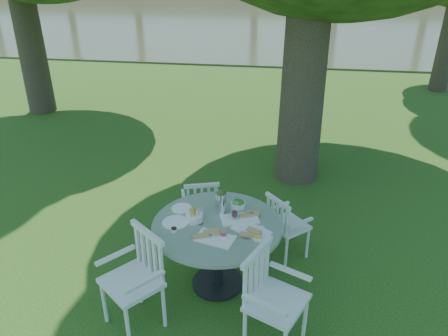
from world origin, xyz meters
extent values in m
plane|color=#17390B|center=(0.00, 0.00, 0.00)|extent=(140.00, 140.00, 0.00)
cylinder|color=black|center=(0.10, -0.96, 0.02)|extent=(0.56, 0.56, 0.04)
cylinder|color=black|center=(0.10, -0.96, 0.40)|extent=(0.12, 0.12, 0.71)
cylinder|color=gray|center=(0.10, -0.96, 0.77)|extent=(1.34, 1.34, 0.04)
cylinder|color=silver|center=(1.08, -0.35, 0.20)|extent=(0.03, 0.03, 0.41)
cylinder|color=silver|center=(0.84, -0.08, 0.20)|extent=(0.03, 0.03, 0.41)
cylinder|color=silver|center=(0.83, -0.56, 0.20)|extent=(0.03, 0.03, 0.41)
cylinder|color=silver|center=(0.59, -0.29, 0.20)|extent=(0.03, 0.03, 0.41)
cube|color=silver|center=(0.84, -0.32, 0.42)|extent=(0.56, 0.56, 0.04)
cube|color=silver|center=(0.70, -0.44, 0.61)|extent=(0.30, 0.34, 0.42)
cylinder|color=silver|center=(-0.13, 0.16, 0.21)|extent=(0.03, 0.03, 0.41)
cylinder|color=silver|center=(-0.48, 0.05, 0.21)|extent=(0.03, 0.03, 0.41)
cylinder|color=silver|center=(-0.03, -0.16, 0.21)|extent=(0.03, 0.03, 0.41)
cylinder|color=silver|center=(-0.38, -0.27, 0.21)|extent=(0.03, 0.03, 0.41)
cube|color=silver|center=(-0.26, -0.05, 0.43)|extent=(0.52, 0.49, 0.04)
cube|color=silver|center=(-0.20, -0.23, 0.62)|extent=(0.41, 0.16, 0.42)
cylinder|color=silver|center=(-0.90, -1.65, 0.25)|extent=(0.04, 0.04, 0.49)
cylinder|color=silver|center=(-0.56, -1.93, 0.25)|extent=(0.04, 0.04, 0.49)
cylinder|color=silver|center=(-0.65, -1.35, 0.25)|extent=(0.04, 0.04, 0.49)
cylinder|color=silver|center=(-0.31, -1.63, 0.25)|extent=(0.04, 0.04, 0.49)
cube|color=silver|center=(-0.61, -1.64, 0.52)|extent=(0.68, 0.68, 0.04)
cube|color=silver|center=(-0.47, -1.47, 0.75)|extent=(0.42, 0.35, 0.50)
cylinder|color=silver|center=(1.02, -1.58, 0.24)|extent=(0.04, 0.04, 0.49)
cylinder|color=silver|center=(0.49, -1.81, 0.24)|extent=(0.04, 0.04, 0.49)
cylinder|color=silver|center=(0.67, -1.41, 0.24)|extent=(0.04, 0.04, 0.49)
cube|color=silver|center=(0.75, -1.69, 0.51)|extent=(0.62, 0.65, 0.04)
cube|color=silver|center=(0.56, -1.60, 0.74)|extent=(0.25, 0.47, 0.50)
cube|color=white|center=(0.12, -1.22, 0.80)|extent=(0.42, 0.31, 0.01)
cube|color=white|center=(0.46, -1.04, 0.80)|extent=(0.43, 0.38, 0.01)
cube|color=white|center=(0.32, -0.85, 0.80)|extent=(0.44, 0.33, 0.02)
cylinder|color=white|center=(-0.33, -1.01, 0.80)|extent=(0.27, 0.27, 0.01)
cylinder|color=white|center=(-0.33, -0.74, 0.80)|extent=(0.22, 0.22, 0.01)
cylinder|color=white|center=(-0.14, -0.93, 0.83)|extent=(0.18, 0.18, 0.07)
cylinder|color=white|center=(0.27, -0.61, 0.82)|extent=(0.16, 0.16, 0.05)
cylinder|color=silver|center=(0.11, -0.75, 0.91)|extent=(0.12, 0.12, 0.24)
cylinder|color=white|center=(0.27, -0.86, 0.89)|extent=(0.07, 0.07, 0.20)
cylinder|color=white|center=(-0.09, -0.88, 0.85)|extent=(0.06, 0.06, 0.11)
cylinder|color=white|center=(-0.07, -0.98, 0.86)|extent=(0.07, 0.07, 0.12)
cylinder|color=white|center=(0.20, -1.19, 0.81)|extent=(0.07, 0.07, 0.03)
cylinder|color=white|center=(0.53, -1.18, 0.81)|extent=(0.08, 0.08, 0.03)
cylinder|color=white|center=(0.56, -1.02, 0.81)|extent=(0.06, 0.06, 0.03)
cylinder|color=white|center=(-0.30, -1.16, 0.81)|extent=(0.06, 0.06, 0.03)
cube|color=#383C23|center=(0.00, 23.00, 0.00)|extent=(100.00, 28.00, 0.12)
camera|label=1|loc=(0.72, -4.65, 3.30)|focal=35.00mm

